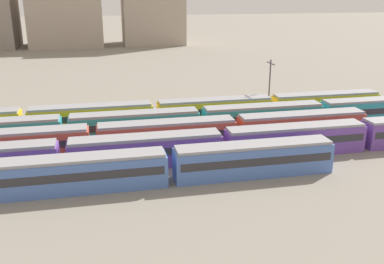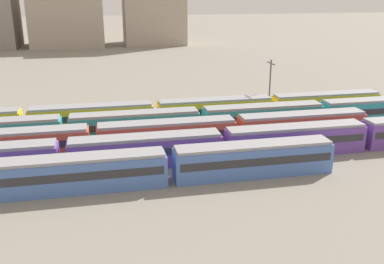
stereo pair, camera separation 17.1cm
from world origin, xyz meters
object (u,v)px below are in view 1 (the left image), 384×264
Objects in this scene: train_track_0 at (80,173)px; catenary_pole_1 at (270,84)px; train_track_2 at (93,140)px; train_track_1 at (295,139)px; train_track_3 at (321,113)px; train_track_4 at (155,113)px.

catenary_pole_1 reaches higher than train_track_0.
train_track_2 is 32.00m from catenary_pole_1.
train_track_1 and train_track_3 have the same top height.
train_track_1 is 13.79m from train_track_3.
train_track_0 is 0.50× the size of train_track_3.
train_track_1 is 0.83× the size of train_track_3.
train_track_2 is at bearing -154.91° from catenary_pole_1.
train_track_2 is 8.31× the size of catenary_pole_1.
train_track_2 is 34.48m from train_track_3.
train_track_4 is at bearing 63.17° from train_track_0.
train_track_3 is 10.31m from catenary_pole_1.
train_track_1 and train_track_4 have the same top height.
train_track_2 is 1.00× the size of train_track_4.
train_track_0 is 23.31m from train_track_4.
train_track_1 is 1.25× the size of train_track_4.
train_track_3 is (9.06, 10.40, 0.00)m from train_track_1.
catenary_pole_1 is at bearing 122.26° from train_track_3.
train_track_3 is at bearing 8.67° from train_track_2.
catenary_pole_1 is at bearing 38.43° from train_track_0.
train_track_1 is at bearing -131.05° from train_track_3.
train_track_4 is (10.52, 20.80, 0.00)m from train_track_0.
train_track_0 is at bearing -156.20° from train_track_3.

